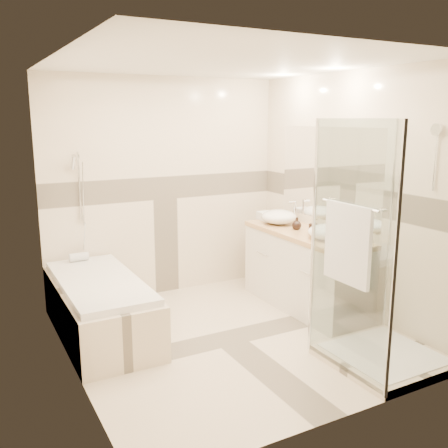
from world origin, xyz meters
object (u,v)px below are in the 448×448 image
vanity (305,270)px  shower_enclosure (370,306)px  vessel_sink_far (327,232)px  bathtub (100,304)px  vessel_sink_near (279,217)px  amenity_bottle_b (297,223)px  amenity_bottle_a (314,227)px

vanity → shower_enclosure: size_ratio=0.79×
vanity → vessel_sink_far: bearing=-93.2°
bathtub → vessel_sink_near: 2.22m
shower_enclosure → amenity_bottle_b: shower_enclosure is taller
vessel_sink_far → bathtub: bearing=161.7°
amenity_bottle_b → vanity: bearing=-82.2°
shower_enclosure → amenity_bottle_a: (0.27, 1.12, 0.43)m
shower_enclosure → vessel_sink_far: size_ratio=5.44×
amenity_bottle_a → amenity_bottle_b: 0.30m
bathtub → amenity_bottle_a: (2.13, -0.50, 0.63)m
shower_enclosure → vanity: bearing=77.0°
bathtub → amenity_bottle_a: amenity_bottle_a is taller
vanity → amenity_bottle_a: bearing=-97.4°
bathtub → amenity_bottle_b: size_ratio=12.65×
vessel_sink_far → amenity_bottle_b: vessel_sink_far is taller
shower_enclosure → vessel_sink_far: (0.27, 0.92, 0.42)m
shower_enclosure → vessel_sink_near: bearing=81.2°
amenity_bottle_a → amenity_bottle_b: size_ratio=1.31×
vessel_sink_far → amenity_bottle_a: (0.00, 0.20, 0.01)m
bathtub → vessel_sink_far: (2.13, -0.71, 0.62)m
vessel_sink_near → vessel_sink_far: size_ratio=1.08×
vessel_sink_near → vanity: bearing=-87.7°
vanity → bathtub: bearing=170.8°
vessel_sink_near → vessel_sink_far: bearing=-90.0°
vessel_sink_near → amenity_bottle_a: size_ratio=2.29×
vessel_sink_far → amenity_bottle_a: bearing=90.0°
amenity_bottle_b → vessel_sink_near: bearing=90.0°
bathtub → vanity: (2.15, -0.35, 0.12)m
bathtub → vessel_sink_far: size_ratio=4.53×
vanity → amenity_bottle_b: (-0.02, 0.15, 0.49)m
bathtub → vanity: bearing=-9.2°
vanity → amenity_bottle_b: amenity_bottle_b is taller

